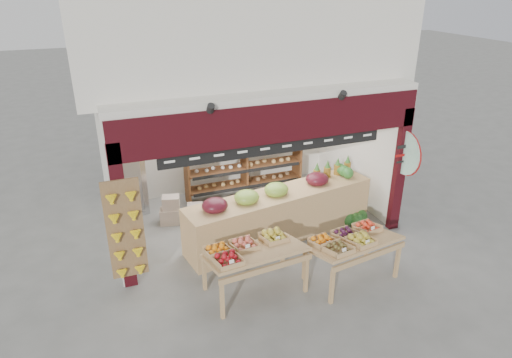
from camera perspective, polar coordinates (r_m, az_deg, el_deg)
The scene contains 11 objects.
ground at distance 9.89m, azimuth -0.09°, elevation -6.07°, with size 60.00×60.00×0.00m, color slate.
shop_structure at distance 10.12m, azimuth -3.56°, elevation 18.12°, with size 6.36×5.12×5.40m.
banana_board at distance 7.83m, azimuth -15.96°, elevation -6.44°, with size 0.60×0.15×1.80m.
gift_sign at distance 9.53m, azimuth 18.14°, elevation 3.13°, with size 0.04×0.93×0.92m.
back_shelving at distance 10.87m, azimuth -1.49°, elevation 3.34°, with size 2.88×0.47×1.79m.
refrigerator at distance 10.53m, azimuth -15.77°, elevation 0.01°, with size 0.65×0.65×1.66m, color silver.
cardboard_stack at distance 10.14m, azimuth -9.32°, elevation -4.10°, with size 1.04×0.75×0.63m.
mid_counter at distance 9.30m, azimuth 2.99°, elevation -4.31°, with size 4.10×1.42×1.24m.
display_table_left at distance 7.64m, azimuth -1.10°, elevation -8.97°, with size 1.72×1.06×1.05m.
display_table_right at distance 8.11m, azimuth 11.61°, elevation -7.57°, with size 1.69×1.10×1.01m.
watermelon_pile at distance 10.26m, azimuth 11.61°, elevation -4.05°, with size 0.79×0.76×0.58m.
Camera 1 is at (-3.07, -7.97, 4.98)m, focal length 32.00 mm.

